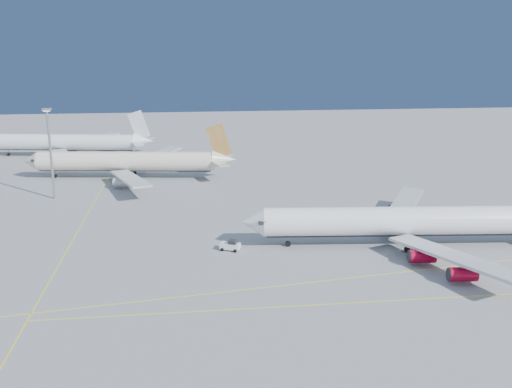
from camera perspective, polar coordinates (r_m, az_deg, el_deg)
name	(u,v)px	position (r m, az deg, el deg)	size (l,w,h in m)	color
ground	(282,271)	(102.12, 2.62, -7.72)	(500.00, 500.00, 0.00)	slate
taxiway_lines	(198,262)	(106.71, -5.83, -6.76)	(118.86, 140.00, 0.02)	yellow
airliner_virgin	(408,222)	(117.18, 15.00, -2.68)	(66.24, 59.26, 16.33)	white
airliner_etihad	(130,162)	(174.59, -12.49, 3.19)	(63.97, 58.64, 16.71)	beige
airliner_third	(68,142)	(215.25, -18.28, 4.92)	(62.14, 56.71, 16.70)	white
pushback_tug	(231,245)	(111.75, -2.55, -5.15)	(4.24, 3.46, 2.14)	white
light_mast	(50,146)	(154.87, -19.90, 4.51)	(2.03, 2.03, 23.45)	gray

